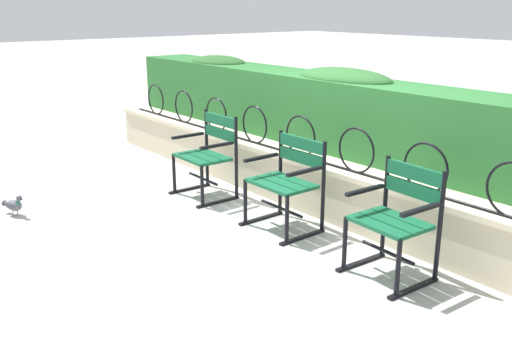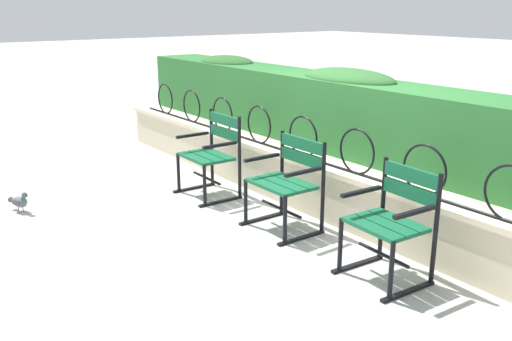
# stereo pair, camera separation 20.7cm
# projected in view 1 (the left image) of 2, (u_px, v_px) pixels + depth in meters

# --- Properties ---
(ground_plane) EXTENTS (60.00, 60.00, 0.00)m
(ground_plane) POSITION_uv_depth(u_px,v_px,m) (248.00, 230.00, 5.17)
(ground_plane) COLOR #ADADA8
(stone_wall) EXTENTS (7.67, 0.41, 0.53)m
(stone_wall) POSITION_uv_depth(u_px,v_px,m) (316.00, 184.00, 5.61)
(stone_wall) COLOR beige
(stone_wall) RESTS_ON ground
(iron_arch_fence) EXTENTS (7.12, 0.02, 0.42)m
(iron_arch_fence) POSITION_uv_depth(u_px,v_px,m) (302.00, 139.00, 5.55)
(iron_arch_fence) COLOR black
(iron_arch_fence) RESTS_ON stone_wall
(hedge_row) EXTENTS (7.51, 0.66, 0.84)m
(hedge_row) POSITION_uv_depth(u_px,v_px,m) (352.00, 113.00, 5.74)
(hedge_row) COLOR #2D7033
(hedge_row) RESTS_ON stone_wall
(park_chair_left) EXTENTS (0.61, 0.53, 0.89)m
(park_chair_left) POSITION_uv_depth(u_px,v_px,m) (208.00, 153.00, 5.98)
(park_chair_left) COLOR #145B38
(park_chair_left) RESTS_ON ground
(park_chair_centre) EXTENTS (0.63, 0.52, 0.85)m
(park_chair_centre) POSITION_uv_depth(u_px,v_px,m) (288.00, 179.00, 5.10)
(park_chair_centre) COLOR #145B38
(park_chair_centre) RESTS_ON ground
(park_chair_right) EXTENTS (0.60, 0.55, 0.86)m
(park_chair_right) POSITION_uv_depth(u_px,v_px,m) (397.00, 218.00, 4.19)
(park_chair_right) COLOR #145B38
(park_chair_right) RESTS_ON ground
(pigeon_far_side) EXTENTS (0.28, 0.16, 0.22)m
(pigeon_far_side) POSITION_uv_depth(u_px,v_px,m) (14.00, 205.00, 5.49)
(pigeon_far_side) COLOR #5B5B66
(pigeon_far_side) RESTS_ON ground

